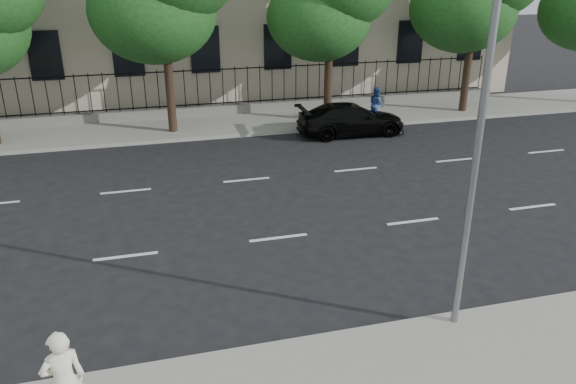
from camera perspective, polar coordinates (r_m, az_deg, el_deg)
ground at (r=13.15m, az=1.69°, el=-9.48°), size 120.00×120.00×0.00m
far_sidewalk at (r=25.82m, az=-7.24°, el=6.81°), size 60.00×4.00×0.15m
lane_markings at (r=17.23m, az=-2.81°, el=-1.36°), size 49.60×4.62×0.01m
iron_fence at (r=27.31m, az=-7.82°, el=8.88°), size 30.00×0.50×2.20m
street_light at (r=10.76m, az=18.00°, el=11.73°), size 0.25×3.32×8.05m
black_sedan at (r=24.35m, az=6.43°, el=7.36°), size 4.69×2.00×1.35m
woman_near at (r=9.60m, az=-21.80°, el=-17.44°), size 0.75×0.61×1.78m
pedestrian_far at (r=26.01m, az=8.97°, el=8.79°), size 0.60×0.77×1.57m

